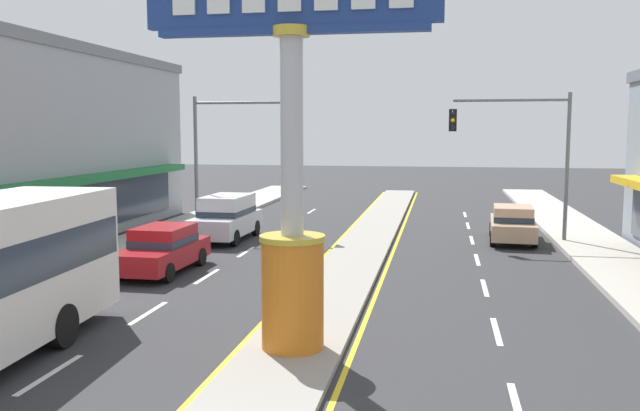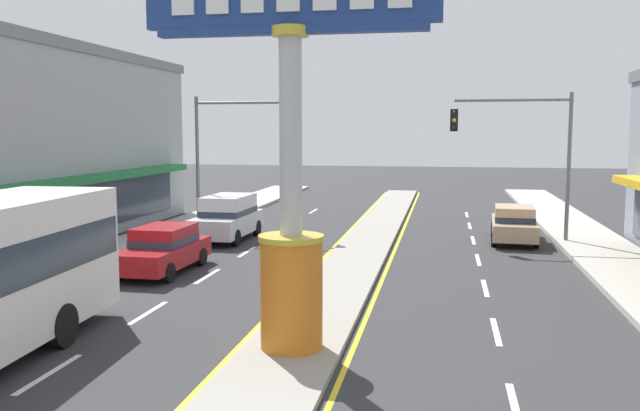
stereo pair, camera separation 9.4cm
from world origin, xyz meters
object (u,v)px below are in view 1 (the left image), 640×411
object	(u,v)px
district_sign	(292,179)
traffic_light_left_side	(232,140)
traffic_light_right_side	(523,141)
suv_near_left_lane	(227,217)
sedan_mid_left_lane	(513,223)
sedan_near_right_lane	(163,249)

from	to	relation	value
district_sign	traffic_light_left_side	distance (m)	16.92
traffic_light_right_side	suv_near_left_lane	bearing A→B (deg)	-173.67
sedan_mid_left_lane	suv_near_left_lane	bearing A→B (deg)	-172.41
traffic_light_right_side	suv_near_left_lane	world-z (taller)	traffic_light_right_side
suv_near_left_lane	sedan_mid_left_lane	world-z (taller)	suv_near_left_lane
district_sign	traffic_light_right_side	xyz separation A→B (m)	(6.29, 15.20, 0.56)
district_sign	traffic_light_left_side	size ratio (longest dim) A/B	1.28
district_sign	traffic_light_left_side	xyz separation A→B (m)	(-6.29, 15.70, 0.56)
district_sign	sedan_near_right_lane	xyz separation A→B (m)	(-6.00, 7.13, -2.90)
district_sign	sedan_mid_left_lane	distance (m)	16.81
sedan_near_right_lane	suv_near_left_lane	size ratio (longest dim) A/B	0.94
sedan_near_right_lane	sedan_mid_left_lane	size ratio (longest dim) A/B	0.99
traffic_light_left_side	sedan_near_right_lane	xyz separation A→B (m)	(0.29, -8.57, -3.46)
traffic_light_left_side	sedan_mid_left_lane	bearing A→B (deg)	-1.26
traffic_light_right_side	sedan_near_right_lane	xyz separation A→B (m)	(-12.30, -8.06, -3.46)
sedan_near_right_lane	sedan_mid_left_lane	world-z (taller)	same
traffic_light_right_side	sedan_near_right_lane	distance (m)	15.10
suv_near_left_lane	sedan_mid_left_lane	bearing A→B (deg)	7.59
traffic_light_right_side	sedan_mid_left_lane	distance (m)	3.48
district_sign	sedan_mid_left_lane	xyz separation A→B (m)	(6.00, 15.43, -2.90)
sedan_near_right_lane	suv_near_left_lane	world-z (taller)	suv_near_left_lane
suv_near_left_lane	sedan_mid_left_lane	xyz separation A→B (m)	(12.01, 1.60, -0.20)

